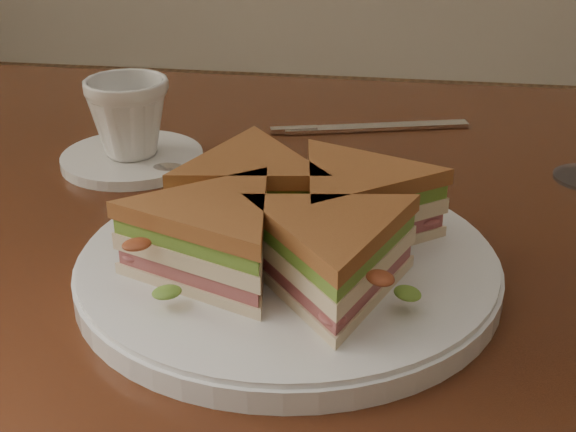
{
  "coord_description": "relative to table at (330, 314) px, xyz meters",
  "views": [
    {
      "loc": [
        0.05,
        -0.6,
        1.05
      ],
      "look_at": [
        -0.02,
        -0.11,
        0.8
      ],
      "focal_mm": 50.0,
      "sensor_mm": 36.0,
      "label": 1
    }
  ],
  "objects": [
    {
      "name": "sandwich_wedges",
      "position": [
        -0.02,
        -0.11,
        0.14
      ],
      "size": [
        0.28,
        0.28,
        0.06
      ],
      "color": "beige",
      "rests_on": "plate"
    },
    {
      "name": "knife",
      "position": [
        0.01,
        0.21,
        0.1
      ],
      "size": [
        0.21,
        0.07,
        0.0
      ],
      "rotation": [
        0.0,
        0.0,
        0.27
      ],
      "color": "silver",
      "rests_on": "table"
    },
    {
      "name": "crisps_mound",
      "position": [
        -0.02,
        -0.11,
        0.14
      ],
      "size": [
        0.09,
        0.09,
        0.05
      ],
      "primitive_type": null,
      "color": "orange",
      "rests_on": "plate"
    },
    {
      "name": "table",
      "position": [
        0.0,
        0.0,
        0.0
      ],
      "size": [
        1.2,
        0.8,
        0.75
      ],
      "color": "#34160C",
      "rests_on": "ground"
    },
    {
      "name": "saucer",
      "position": [
        -0.2,
        0.09,
        0.1
      ],
      "size": [
        0.14,
        0.14,
        0.01
      ],
      "primitive_type": "cylinder",
      "color": "white",
      "rests_on": "table"
    },
    {
      "name": "spoon",
      "position": [
        -0.14,
        0.06,
        0.1
      ],
      "size": [
        0.18,
        0.03,
        0.01
      ],
      "rotation": [
        0.0,
        0.0,
        0.01
      ],
      "color": "silver",
      "rests_on": "table"
    },
    {
      "name": "coffee_cup",
      "position": [
        -0.2,
        0.09,
        0.15
      ],
      "size": [
        0.09,
        0.09,
        0.07
      ],
      "primitive_type": "imported",
      "rotation": [
        0.0,
        0.0,
        -0.17
      ],
      "color": "white",
      "rests_on": "saucer"
    },
    {
      "name": "plate",
      "position": [
        -0.02,
        -0.11,
        0.11
      ],
      "size": [
        0.3,
        0.3,
        0.02
      ],
      "primitive_type": "cylinder",
      "color": "white",
      "rests_on": "table"
    }
  ]
}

